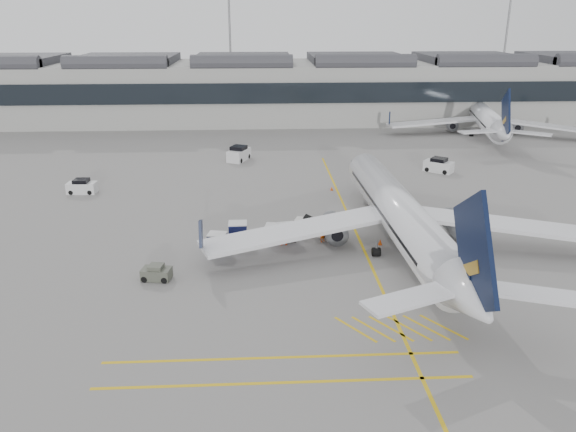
{
  "coord_description": "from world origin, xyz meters",
  "views": [
    {
      "loc": [
        0.79,
        -39.44,
        19.96
      ],
      "look_at": [
        3.09,
        4.5,
        4.0
      ],
      "focal_mm": 35.0,
      "sensor_mm": 36.0,
      "label": 1
    }
  ],
  "objects_px": {
    "belt_loader": "(310,229)",
    "baggage_cart_a": "(273,232)",
    "ramp_agent_a": "(323,233)",
    "airliner_main": "(401,215)",
    "ramp_agent_b": "(283,235)",
    "pushback_tug": "(156,273)"
  },
  "relations": [
    {
      "from": "airliner_main",
      "to": "belt_loader",
      "type": "height_order",
      "value": "airliner_main"
    },
    {
      "from": "baggage_cart_a",
      "to": "ramp_agent_a",
      "type": "relative_size",
      "value": 1.0
    },
    {
      "from": "airliner_main",
      "to": "baggage_cart_a",
      "type": "height_order",
      "value": "airliner_main"
    },
    {
      "from": "airliner_main",
      "to": "baggage_cart_a",
      "type": "xyz_separation_m",
      "value": [
        -11.26,
        2.07,
        -2.19
      ]
    },
    {
      "from": "baggage_cart_a",
      "to": "ramp_agent_b",
      "type": "bearing_deg",
      "value": -37.54
    },
    {
      "from": "belt_loader",
      "to": "baggage_cart_a",
      "type": "bearing_deg",
      "value": -137.39
    },
    {
      "from": "airliner_main",
      "to": "ramp_agent_a",
      "type": "bearing_deg",
      "value": 164.39
    },
    {
      "from": "belt_loader",
      "to": "baggage_cart_a",
      "type": "height_order",
      "value": "belt_loader"
    },
    {
      "from": "ramp_agent_a",
      "to": "ramp_agent_b",
      "type": "distance_m",
      "value": 3.77
    },
    {
      "from": "airliner_main",
      "to": "baggage_cart_a",
      "type": "bearing_deg",
      "value": 168.08
    },
    {
      "from": "airliner_main",
      "to": "pushback_tug",
      "type": "xyz_separation_m",
      "value": [
        -20.75,
        -5.46,
        -2.49
      ]
    },
    {
      "from": "belt_loader",
      "to": "ramp_agent_b",
      "type": "xyz_separation_m",
      "value": [
        -2.7,
        -2.48,
        0.38
      ]
    },
    {
      "from": "airliner_main",
      "to": "baggage_cart_a",
      "type": "distance_m",
      "value": 11.66
    },
    {
      "from": "airliner_main",
      "to": "pushback_tug",
      "type": "relative_size",
      "value": 15.96
    },
    {
      "from": "airliner_main",
      "to": "ramp_agent_a",
      "type": "relative_size",
      "value": 22.53
    },
    {
      "from": "baggage_cart_a",
      "to": "airliner_main",
      "type": "bearing_deg",
      "value": 0.01
    },
    {
      "from": "belt_loader",
      "to": "ramp_agent_a",
      "type": "distance_m",
      "value": 2.23
    },
    {
      "from": "airliner_main",
      "to": "belt_loader",
      "type": "relative_size",
      "value": 8.43
    },
    {
      "from": "belt_loader",
      "to": "ramp_agent_b",
      "type": "distance_m",
      "value": 3.69
    },
    {
      "from": "ramp_agent_b",
      "to": "pushback_tug",
      "type": "height_order",
      "value": "ramp_agent_b"
    },
    {
      "from": "ramp_agent_a",
      "to": "pushback_tug",
      "type": "bearing_deg",
      "value": 163.14
    },
    {
      "from": "ramp_agent_b",
      "to": "pushback_tug",
      "type": "bearing_deg",
      "value": 34.23
    }
  ]
}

